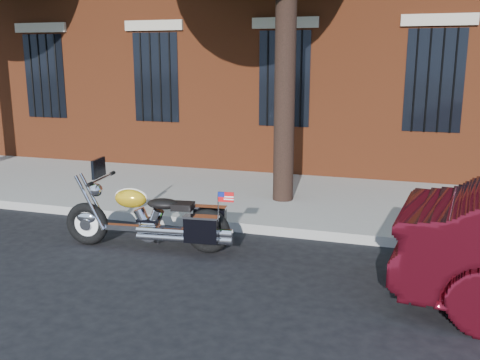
% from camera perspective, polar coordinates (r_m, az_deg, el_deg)
% --- Properties ---
extents(ground, '(120.00, 120.00, 0.00)m').
position_cam_1_polar(ground, '(7.21, -4.64, -8.59)').
color(ground, black).
rests_on(ground, ground).
extents(curb, '(40.00, 0.16, 0.15)m').
position_cam_1_polar(curb, '(8.40, -1.11, -4.85)').
color(curb, gray).
rests_on(curb, ground).
extents(sidewalk, '(40.00, 3.60, 0.15)m').
position_cam_1_polar(sidewalk, '(10.13, 2.27, -1.77)').
color(sidewalk, gray).
rests_on(sidewalk, ground).
extents(motorcycle, '(2.54, 0.88, 1.27)m').
position_cam_1_polar(motorcycle, '(7.54, -9.11, -4.28)').
color(motorcycle, black).
rests_on(motorcycle, ground).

